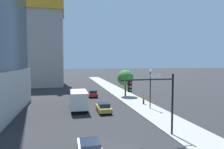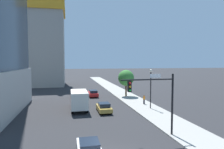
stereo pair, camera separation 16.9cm
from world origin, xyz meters
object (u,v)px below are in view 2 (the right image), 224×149
object	(u,v)px
car_gold	(104,107)
pedestrian_orange_shirt	(144,99)
car_red	(93,93)
street_tree	(126,78)
box_truck	(79,98)
construction_building	(39,41)
street_lamp	(151,83)
traffic_light_pole	(155,93)
car_silver	(76,94)

from	to	relation	value
car_gold	pedestrian_orange_shirt	xyz separation A→B (m)	(7.69, 3.40, 0.26)
car_red	pedestrian_orange_shirt	size ratio (longest dim) A/B	2.86
car_red	pedestrian_orange_shirt	distance (m)	12.70
street_tree	car_red	bearing A→B (deg)	166.34
box_truck	pedestrian_orange_shirt	bearing A→B (deg)	4.54
construction_building	street_tree	xyz separation A→B (m)	(20.78, -25.17, -10.06)
car_red	box_truck	size ratio (longest dim) A/B	0.61
car_red	car_gold	xyz separation A→B (m)	(0.00, -13.50, -0.01)
construction_building	box_truck	size ratio (longest dim) A/B	4.54
car_red	street_lamp	bearing A→B (deg)	-60.41
construction_building	traffic_light_pole	size ratio (longest dim) A/B	5.57
traffic_light_pole	street_lamp	xyz separation A→B (m)	(4.35, 11.03, -0.24)
traffic_light_pole	street_lamp	distance (m)	11.86
street_lamp	car_red	xyz separation A→B (m)	(-7.53, 13.26, -3.44)
construction_building	street_tree	size ratio (longest dim) A/B	6.11
street_lamp	street_tree	bearing A→B (deg)	93.16
pedestrian_orange_shirt	car_gold	bearing A→B (deg)	-156.15
traffic_light_pole	pedestrian_orange_shirt	world-z (taller)	traffic_light_pole
street_tree	car_silver	size ratio (longest dim) A/B	1.26
street_tree	car_silver	xyz separation A→B (m)	(-10.45, 1.52, -3.33)
box_truck	street_tree	bearing A→B (deg)	41.73
car_silver	street_tree	bearing A→B (deg)	-8.26
car_red	box_truck	distance (m)	11.60
construction_building	car_red	xyz separation A→B (m)	(13.89, -23.50, -13.37)
car_red	car_gold	size ratio (longest dim) A/B	1.09
construction_building	car_gold	world-z (taller)	construction_building
construction_building	car_silver	world-z (taller)	construction_building
construction_building	car_red	distance (m)	30.39
car_red	box_truck	bearing A→B (deg)	-107.95
pedestrian_orange_shirt	car_red	bearing A→B (deg)	127.28
street_lamp	construction_building	bearing A→B (deg)	120.23
street_lamp	pedestrian_orange_shirt	bearing A→B (deg)	87.05
traffic_light_pole	car_gold	distance (m)	11.84
street_lamp	car_red	distance (m)	15.63
pedestrian_orange_shirt	traffic_light_pole	bearing A→B (deg)	-107.63
street_tree	car_gold	size ratio (longest dim) A/B	1.32
traffic_light_pole	car_red	xyz separation A→B (m)	(-3.18, 24.29, -3.67)
street_lamp	car_silver	world-z (taller)	street_lamp
street_tree	box_truck	xyz separation A→B (m)	(-10.45, -9.32, -2.30)
traffic_light_pole	street_lamp	size ratio (longest dim) A/B	1.00
street_lamp	street_tree	xyz separation A→B (m)	(-0.64, 11.58, -0.12)
construction_building	traffic_light_pole	xyz separation A→B (m)	(17.07, -47.79, -9.70)
street_lamp	pedestrian_orange_shirt	xyz separation A→B (m)	(0.16, 3.16, -3.19)
car_red	car_silver	world-z (taller)	car_red
traffic_light_pole	street_tree	xyz separation A→B (m)	(3.71, 22.62, -0.36)
box_truck	pedestrian_orange_shirt	size ratio (longest dim) A/B	4.66
traffic_light_pole	car_silver	bearing A→B (deg)	105.61
pedestrian_orange_shirt	construction_building	bearing A→B (deg)	122.71
car_red	car_silver	distance (m)	3.57
street_lamp	car_red	size ratio (longest dim) A/B	1.33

